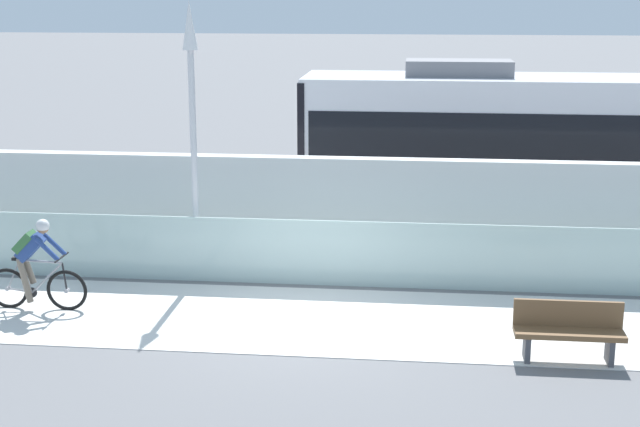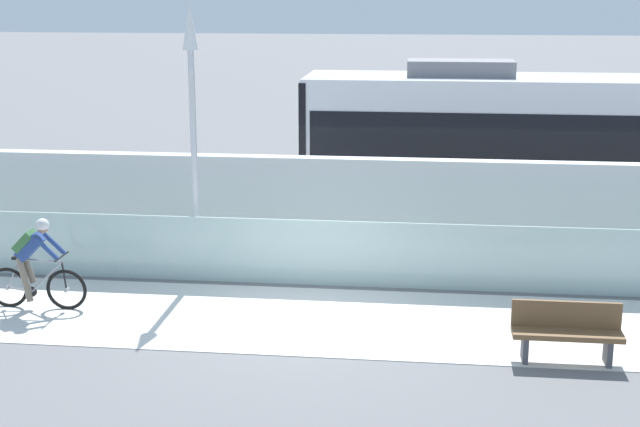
{
  "view_description": "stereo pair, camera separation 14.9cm",
  "coord_description": "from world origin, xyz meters",
  "px_view_note": "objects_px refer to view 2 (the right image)",
  "views": [
    {
      "loc": [
        1.84,
        -14.22,
        5.37
      ],
      "look_at": [
        0.04,
        2.35,
        1.25
      ],
      "focal_mm": 51.03,
      "sensor_mm": 36.0,
      "label": 1
    },
    {
      "loc": [
        1.99,
        -14.21,
        5.37
      ],
      "look_at": [
        0.04,
        2.35,
        1.25
      ],
      "focal_mm": 51.03,
      "sensor_mm": 36.0,
      "label": 2
    }
  ],
  "objects_px": {
    "tram": "(544,145)",
    "cyclist_on_bike": "(35,264)",
    "lamp_post_antenna": "(192,105)",
    "bench": "(567,331)"
  },
  "relations": [
    {
      "from": "tram",
      "to": "lamp_post_antenna",
      "type": "xyz_separation_m",
      "value": [
        -7.0,
        -4.7,
        1.4
      ]
    },
    {
      "from": "tram",
      "to": "lamp_post_antenna",
      "type": "height_order",
      "value": "lamp_post_antenna"
    },
    {
      "from": "tram",
      "to": "cyclist_on_bike",
      "type": "distance_m",
      "value": 11.6
    },
    {
      "from": "tram",
      "to": "bench",
      "type": "distance_m",
      "value": 8.28
    },
    {
      "from": "cyclist_on_bike",
      "to": "lamp_post_antenna",
      "type": "xyz_separation_m",
      "value": [
        2.29,
        2.15,
        2.49
      ]
    },
    {
      "from": "tram",
      "to": "bench",
      "type": "xyz_separation_m",
      "value": [
        -0.56,
        -8.14,
        -1.41
      ]
    },
    {
      "from": "tram",
      "to": "cyclist_on_bike",
      "type": "relative_size",
      "value": 6.25
    },
    {
      "from": "lamp_post_antenna",
      "to": "bench",
      "type": "relative_size",
      "value": 3.25
    },
    {
      "from": "tram",
      "to": "bench",
      "type": "height_order",
      "value": "tram"
    },
    {
      "from": "cyclist_on_bike",
      "to": "lamp_post_antenna",
      "type": "relative_size",
      "value": 0.34
    }
  ]
}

